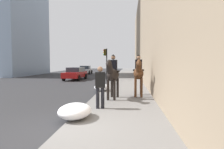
{
  "coord_description": "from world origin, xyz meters",
  "views": [
    {
      "loc": [
        -5.34,
        -1.94,
        1.97
      ],
      "look_at": [
        4.0,
        -1.12,
        1.4
      ],
      "focal_mm": 31.3,
      "sensor_mm": 36.0,
      "label": 1
    }
  ],
  "objects": [
    {
      "name": "sidewalk_slab",
      "position": [
        0.0,
        -1.61,
        0.06
      ],
      "size": [
        120.0,
        3.21,
        0.12
      ],
      "primitive_type": "cube",
      "color": "slate",
      "rests_on": "ground"
    },
    {
      "name": "mounted_horse_near",
      "position": [
        4.5,
        -1.12,
        1.39
      ],
      "size": [
        2.15,
        0.74,
        2.28
      ],
      "rotation": [
        0.0,
        0.0,
        3.02
      ],
      "color": "black",
      "rests_on": "sidewalk_slab"
    },
    {
      "name": "mounted_horse_far",
      "position": [
        5.5,
        -2.46,
        1.42
      ],
      "size": [
        2.15,
        0.61,
        2.32
      ],
      "rotation": [
        0.0,
        0.0,
        3.11
      ],
      "color": "#4C2B16",
      "rests_on": "sidewalk_slab"
    },
    {
      "name": "pedestrian_greeting",
      "position": [
        2.39,
        -0.79,
        1.1
      ],
      "size": [
        0.33,
        0.44,
        1.7
      ],
      "rotation": [
        0.0,
        0.0,
        0.19
      ],
      "color": "black",
      "rests_on": "sidewalk_slab"
    },
    {
      "name": "car_near_lane",
      "position": [
        28.03,
        5.6,
        0.74
      ],
      "size": [
        4.05,
        1.99,
        1.44
      ],
      "rotation": [
        0.0,
        0.0,
        0.02
      ],
      "color": "silver",
      "rests_on": "ground"
    },
    {
      "name": "car_mid_lane",
      "position": [
        16.55,
        4.19,
        0.76
      ],
      "size": [
        4.59,
        2.02,
        1.44
      ],
      "rotation": [
        0.0,
        0.0,
        3.11
      ],
      "color": "maroon",
      "rests_on": "ground"
    },
    {
      "name": "traffic_light_near_curb",
      "position": [
        15.59,
        0.56,
        2.35
      ],
      "size": [
        0.2,
        0.44,
        3.48
      ],
      "color": "black",
      "rests_on": "ground"
    },
    {
      "name": "snow_pile_near",
      "position": [
        0.94,
        -0.15,
        0.36
      ],
      "size": [
        1.41,
        1.09,
        0.49
      ],
      "primitive_type": "ellipsoid",
      "color": "white",
      "rests_on": "sidewalk_slab"
    },
    {
      "name": "snow_pile_far",
      "position": [
        7.39,
        -0.15,
        0.35
      ],
      "size": [
        1.3,
        1.0,
        0.45
      ],
      "primitive_type": "ellipsoid",
      "color": "white",
      "rests_on": "sidewalk_slab"
    }
  ]
}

